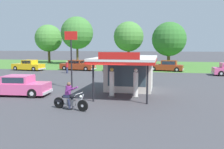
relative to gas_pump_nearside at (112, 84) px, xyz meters
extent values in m
plane|color=#424247|center=(0.02, -1.09, -0.95)|extent=(300.00, 300.00, 0.00)
cube|color=#477A33|center=(0.02, 28.91, -0.95)|extent=(120.00, 24.00, 0.01)
cube|color=silver|center=(0.84, 3.21, 0.35)|extent=(3.66, 3.49, 2.61)
cube|color=#384C56|center=(0.84, 1.48, 0.41)|extent=(2.92, 0.05, 1.67)
cube|color=silver|center=(0.84, 1.59, 1.74)|extent=(4.36, 7.23, 0.16)
cube|color=red|center=(0.84, 1.59, 1.56)|extent=(4.36, 7.23, 0.18)
cube|color=red|center=(0.84, -2.00, 2.04)|extent=(2.56, 0.08, 0.44)
cylinder|color=black|center=(2.57, -1.63, 0.35)|extent=(0.12, 0.12, 2.61)
cylinder|color=black|center=(-0.89, -1.63, 0.35)|extent=(0.12, 0.12, 2.61)
cube|color=slate|center=(0.00, 0.00, -0.90)|extent=(0.44, 0.44, 0.10)
cylinder|color=silver|center=(0.00, 0.00, 0.00)|extent=(0.34, 0.34, 1.70)
cube|color=white|center=(0.00, -0.18, 0.08)|extent=(0.22, 0.02, 0.28)
sphere|color=#EACC4C|center=(0.00, 0.00, 0.99)|extent=(0.26, 0.26, 0.26)
cube|color=slate|center=(1.68, 0.00, -0.90)|extent=(0.44, 0.44, 0.10)
cylinder|color=silver|center=(1.68, 0.00, -0.01)|extent=(0.34, 0.34, 1.68)
cube|color=white|center=(1.68, -0.18, 0.07)|extent=(0.22, 0.02, 0.28)
sphere|color=white|center=(1.68, 0.00, 0.97)|extent=(0.26, 0.26, 0.26)
cylinder|color=black|center=(-0.80, -4.05, -0.63)|extent=(0.65, 0.25, 0.64)
cylinder|color=silver|center=(-0.80, -4.05, -0.63)|extent=(0.18, 0.15, 0.16)
cylinder|color=black|center=(-2.38, -3.66, -0.63)|extent=(0.65, 0.25, 0.64)
cylinder|color=silver|center=(-2.38, -3.66, -0.63)|extent=(0.18, 0.15, 0.16)
ellipsoid|color=black|center=(-1.49, -3.88, -0.17)|extent=(0.60, 0.37, 0.24)
cube|color=#59595E|center=(-1.54, -3.87, -0.53)|extent=(0.48, 0.34, 0.36)
cube|color=black|center=(-1.83, -3.79, -0.23)|extent=(0.53, 0.37, 0.10)
cylinder|color=silver|center=(-0.90, -4.02, -0.35)|extent=(0.38, 0.16, 0.71)
cylinder|color=silver|center=(-1.01, -4.00, 0.03)|extent=(0.20, 0.69, 0.04)
sphere|color=silver|center=(-0.92, -4.02, -0.13)|extent=(0.16, 0.16, 0.16)
cube|color=black|center=(-2.33, -3.67, -0.51)|extent=(0.47, 0.28, 0.12)
cylinder|color=silver|center=(-1.90, -3.63, -0.67)|extent=(0.70, 0.25, 0.18)
cube|color=#2D3351|center=(-1.76, -3.81, -0.17)|extent=(0.47, 0.43, 0.14)
cylinder|color=#2D3351|center=(-1.53, -3.70, -0.57)|extent=(0.17, 0.25, 0.56)
cylinder|color=#2D3351|center=(-1.61, -4.01, -0.57)|extent=(0.17, 0.25, 0.56)
cylinder|color=#8C338C|center=(-1.73, -3.82, 0.14)|extent=(0.48, 0.41, 0.60)
sphere|color=brown|center=(-1.67, -3.84, 0.52)|extent=(0.22, 0.22, 0.22)
cylinder|color=#8C338C|center=(-1.44, -3.68, 0.23)|extent=(0.54, 0.22, 0.31)
cylinder|color=#8C338C|center=(-1.54, -4.07, 0.23)|extent=(0.54, 0.22, 0.31)
cube|color=#E55993|center=(-6.97, -0.83, -0.40)|extent=(4.85, 2.25, 0.75)
cube|color=#E55993|center=(-6.78, -0.81, 0.25)|extent=(2.02, 1.78, 0.53)
cube|color=#283847|center=(-7.70, -0.90, 0.25)|extent=(0.17, 1.42, 0.42)
cube|color=#283847|center=(-6.71, -1.60, 0.25)|extent=(1.59, 0.18, 0.40)
cube|color=#283847|center=(-6.85, -0.02, 0.25)|extent=(1.59, 0.18, 0.40)
cube|color=silver|center=(-4.60, -0.61, -0.65)|extent=(0.28, 1.74, 0.18)
cylinder|color=black|center=(-8.64, -0.12, -0.62)|extent=(0.68, 0.26, 0.66)
cylinder|color=silver|center=(-8.64, -0.12, -0.62)|extent=(0.32, 0.25, 0.30)
cylinder|color=black|center=(-5.30, -1.53, -0.62)|extent=(0.68, 0.26, 0.66)
cylinder|color=silver|center=(-5.30, -1.53, -0.62)|extent=(0.32, 0.25, 0.30)
cylinder|color=black|center=(-5.45, 0.17, -0.62)|extent=(0.68, 0.26, 0.66)
cylinder|color=silver|center=(-5.45, 0.17, -0.62)|extent=(0.32, 0.25, 0.30)
cube|color=#993819|center=(-8.84, 17.57, -0.37)|extent=(5.42, 2.56, 0.80)
cube|color=#993819|center=(-9.07, 17.60, 0.29)|extent=(2.25, 1.89, 0.53)
cube|color=#283847|center=(-8.08, 17.46, 0.29)|extent=(0.24, 1.42, 0.42)
cube|color=#283847|center=(-8.96, 18.38, 0.29)|extent=(1.72, 0.28, 0.40)
cube|color=#283847|center=(-9.18, 16.81, 0.29)|extent=(1.72, 0.28, 0.40)
cube|color=silver|center=(-6.23, 17.19, -0.65)|extent=(0.37, 1.74, 0.18)
cube|color=silver|center=(-11.45, 17.94, -0.65)|extent=(0.37, 1.74, 0.18)
sphere|color=white|center=(-6.14, 17.77, -0.34)|extent=(0.18, 0.18, 0.18)
sphere|color=white|center=(-6.31, 16.61, -0.34)|extent=(0.18, 0.18, 0.18)
cylinder|color=black|center=(-6.97, 18.16, -0.62)|extent=(0.68, 0.29, 0.66)
cylinder|color=silver|center=(-6.97, 18.16, -0.62)|extent=(0.33, 0.26, 0.30)
cylinder|color=black|center=(-7.21, 16.46, -0.62)|extent=(0.68, 0.29, 0.66)
cylinder|color=silver|center=(-7.21, 16.46, -0.62)|extent=(0.33, 0.26, 0.30)
cylinder|color=black|center=(-10.47, 18.67, -0.62)|extent=(0.68, 0.29, 0.66)
cylinder|color=silver|center=(-10.47, 18.67, -0.62)|extent=(0.33, 0.26, 0.30)
cylinder|color=black|center=(-10.72, 16.97, -0.62)|extent=(0.68, 0.29, 0.66)
cylinder|color=silver|center=(-10.72, 16.97, -0.62)|extent=(0.33, 0.26, 0.30)
cube|color=silver|center=(9.65, 14.94, -0.65)|extent=(0.14, 1.85, 0.18)
cylinder|color=black|center=(10.45, 15.84, -0.62)|extent=(0.66, 0.21, 0.66)
cylinder|color=silver|center=(10.45, 15.84, -0.62)|extent=(0.30, 0.22, 0.30)
cylinder|color=black|center=(10.43, 14.02, -0.62)|extent=(0.66, 0.21, 0.66)
cylinder|color=silver|center=(10.43, 14.02, -0.62)|extent=(0.30, 0.22, 0.30)
cube|color=black|center=(-2.12, 17.89, -0.38)|extent=(5.20, 2.77, 0.78)
cube|color=black|center=(-1.97, 17.92, 0.28)|extent=(2.20, 1.94, 0.53)
cube|color=#283847|center=(-2.89, 17.73, 0.28)|extent=(0.33, 1.38, 0.43)
cube|color=#283847|center=(-1.81, 17.16, 0.28)|extent=(1.60, 0.37, 0.41)
cube|color=#283847|center=(-2.13, 18.68, 0.28)|extent=(1.60, 0.37, 0.41)
cube|color=silver|center=(-4.57, 17.37, -0.65)|extent=(0.47, 1.69, 0.18)
cube|color=silver|center=(0.32, 18.40, -0.65)|extent=(0.47, 1.69, 0.18)
sphere|color=white|center=(-4.46, 16.81, -0.34)|extent=(0.18, 0.18, 0.18)
sphere|color=white|center=(-4.70, 17.93, -0.34)|extent=(0.18, 0.18, 0.18)
cylinder|color=black|center=(-3.59, 16.72, -0.62)|extent=(0.69, 0.33, 0.66)
cylinder|color=silver|center=(-3.59, 16.72, -0.62)|extent=(0.34, 0.28, 0.30)
cylinder|color=black|center=(-3.94, 18.36, -0.62)|extent=(0.69, 0.33, 0.66)
cylinder|color=silver|center=(-3.94, 18.36, -0.62)|extent=(0.34, 0.28, 0.30)
cylinder|color=black|center=(-0.31, 17.42, -0.62)|extent=(0.69, 0.33, 0.66)
cylinder|color=silver|center=(-0.31, 17.42, -0.62)|extent=(0.34, 0.28, 0.30)
cylinder|color=black|center=(-0.65, 19.05, -0.62)|extent=(0.69, 0.33, 0.66)
cylinder|color=silver|center=(-0.65, 19.05, -0.62)|extent=(0.34, 0.28, 0.30)
cube|color=#993819|center=(4.07, 19.01, -0.41)|extent=(5.02, 2.58, 0.72)
cube|color=#993819|center=(4.51, 18.94, 0.26)|extent=(2.38, 1.93, 0.62)
cube|color=#283847|center=(3.47, 19.11, 0.26)|extent=(0.27, 1.40, 0.50)
cube|color=#283847|center=(4.38, 18.17, 0.26)|extent=(1.81, 0.33, 0.47)
cube|color=#283847|center=(4.64, 19.70, 0.26)|extent=(1.81, 0.33, 0.47)
cube|color=silver|center=(1.68, 19.41, -0.65)|extent=(0.40, 1.71, 0.18)
cube|color=silver|center=(6.46, 18.61, -0.65)|extent=(0.40, 1.71, 0.18)
sphere|color=white|center=(1.58, 18.84, -0.38)|extent=(0.18, 0.18, 0.18)
sphere|color=white|center=(1.77, 19.99, -0.38)|extent=(0.18, 0.18, 0.18)
cylinder|color=black|center=(2.33, 18.45, -0.62)|extent=(0.68, 0.31, 0.66)
cylinder|color=silver|center=(2.33, 18.45, -0.62)|extent=(0.33, 0.27, 0.30)
cylinder|color=black|center=(2.61, 20.11, -0.62)|extent=(0.68, 0.31, 0.66)
cylinder|color=silver|center=(2.61, 20.11, -0.62)|extent=(0.33, 0.27, 0.30)
cylinder|color=black|center=(5.54, 17.91, -0.62)|extent=(0.68, 0.31, 0.66)
cylinder|color=silver|center=(5.54, 17.91, -0.62)|extent=(0.33, 0.27, 0.30)
cylinder|color=black|center=(5.82, 19.57, -0.62)|extent=(0.68, 0.31, 0.66)
cylinder|color=silver|center=(5.82, 19.57, -0.62)|extent=(0.33, 0.27, 0.30)
cube|color=gold|center=(-15.97, 15.85, -0.38)|extent=(4.85, 2.35, 0.79)
cube|color=gold|center=(-15.73, 15.82, 0.31)|extent=(1.96, 1.80, 0.58)
cube|color=#283847|center=(-16.59, 15.92, 0.31)|extent=(0.20, 1.42, 0.46)
cube|color=#283847|center=(-15.82, 15.03, 0.31)|extent=(1.51, 0.20, 0.44)
cube|color=#283847|center=(-15.64, 16.61, 0.31)|extent=(1.51, 0.20, 0.44)
cube|color=silver|center=(-18.33, 16.12, -0.65)|extent=(0.32, 1.74, 0.18)
cube|color=silver|center=(-13.62, 15.58, -0.65)|extent=(0.32, 1.74, 0.18)
sphere|color=white|center=(-18.40, 15.54, -0.34)|extent=(0.18, 0.18, 0.18)
sphere|color=white|center=(-18.27, 16.70, -0.34)|extent=(0.18, 0.18, 0.18)
cylinder|color=black|center=(-17.65, 15.18, -0.62)|extent=(0.68, 0.27, 0.66)
cylinder|color=silver|center=(-17.65, 15.18, -0.62)|extent=(0.32, 0.25, 0.30)
cylinder|color=black|center=(-17.46, 16.88, -0.62)|extent=(0.68, 0.27, 0.66)
cylinder|color=silver|center=(-17.46, 16.88, -0.62)|extent=(0.32, 0.25, 0.30)
cylinder|color=black|center=(-14.49, 14.82, -0.62)|extent=(0.68, 0.27, 0.66)
cylinder|color=silver|center=(-14.49, 14.82, -0.62)|extent=(0.32, 0.25, 0.30)
cylinder|color=black|center=(-14.30, 16.52, -0.62)|extent=(0.68, 0.27, 0.66)
cylinder|color=silver|center=(-14.30, 16.52, -0.62)|extent=(0.32, 0.25, 0.30)
cylinder|color=#2D3351|center=(-8.79, 13.29, -0.55)|extent=(0.26, 0.26, 0.80)
cylinder|color=#B21E23|center=(-8.79, 13.29, 0.13)|extent=(0.34, 0.34, 0.57)
sphere|color=beige|center=(-8.79, 13.29, 0.52)|extent=(0.22, 0.22, 0.22)
cylinder|color=beige|center=(-8.79, 13.29, 0.60)|extent=(0.35, 0.35, 0.02)
cylinder|color=brown|center=(-20.22, 31.29, 0.60)|extent=(0.51, 0.51, 3.10)
sphere|color=#4C893D|center=(-20.22, 31.29, 4.30)|extent=(5.74, 5.74, 5.74)
sphere|color=#4C893D|center=(-19.60, 32.23, 3.73)|extent=(3.40, 3.40, 3.40)
cylinder|color=brown|center=(4.69, 28.39, 0.31)|extent=(0.56, 0.56, 2.53)
sphere|color=#33702D|center=(4.69, 28.39, 3.89)|extent=(6.15, 6.15, 6.15)
cylinder|color=brown|center=(-3.12, 31.80, 0.66)|extent=(0.53, 0.53, 3.23)
sphere|color=#4C893D|center=(-3.12, 31.80, 4.53)|extent=(6.00, 6.00, 6.00)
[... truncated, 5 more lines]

